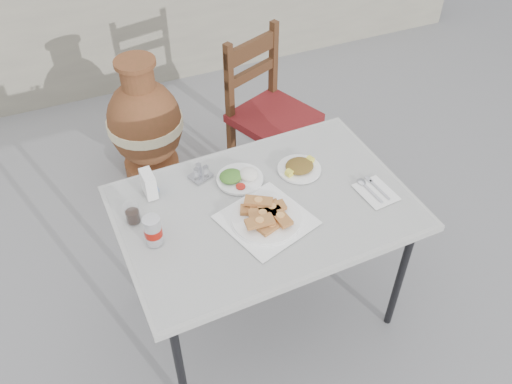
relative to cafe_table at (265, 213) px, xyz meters
name	(u,v)px	position (x,y,z in m)	size (l,w,h in m)	color
ground	(248,315)	(-0.09, -0.01, -0.72)	(80.00, 80.00, 0.00)	slate
cafe_table	(265,213)	(0.00, 0.00, 0.00)	(1.30, 0.90, 0.77)	black
pide_plate	(266,215)	(-0.03, -0.09, 0.09)	(0.42, 0.42, 0.07)	white
salad_rice_plate	(239,177)	(-0.04, 0.19, 0.07)	(0.21, 0.21, 0.05)	white
salad_chopped_plate	(299,167)	(0.24, 0.15, 0.07)	(0.20, 0.20, 0.04)	white
soda_can	(153,230)	(-0.50, -0.02, 0.12)	(0.07, 0.07, 0.13)	silver
cola_glass	(132,214)	(-0.55, 0.13, 0.09)	(0.06, 0.06, 0.09)	white
napkin_holder	(149,184)	(-0.44, 0.26, 0.11)	(0.07, 0.10, 0.12)	white
condiment_caddy	(200,173)	(-0.20, 0.28, 0.08)	(0.12, 0.11, 0.07)	#B4B4BB
cutlery_napkin	(374,190)	(0.48, -0.11, 0.06)	(0.16, 0.20, 0.01)	white
chair	(269,113)	(0.45, 0.96, -0.20)	(0.57, 0.57, 0.99)	#351C0E
terracotta_urn	(145,124)	(-0.25, 1.32, -0.33)	(0.48, 0.48, 0.84)	brown
back_wall	(122,12)	(-0.09, 2.49, -0.12)	(6.00, 0.25, 1.20)	gray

